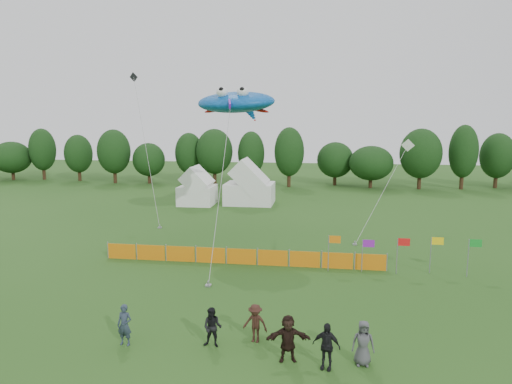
# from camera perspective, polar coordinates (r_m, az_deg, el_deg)

# --- Properties ---
(ground) EXTENTS (160.00, 160.00, 0.00)m
(ground) POSITION_cam_1_polar(r_m,az_deg,el_deg) (20.49, -2.54, -17.20)
(ground) COLOR #234C16
(ground) RESTS_ON ground
(treeline) EXTENTS (104.57, 8.78, 8.36)m
(treeline) POSITION_cam_1_polar(r_m,az_deg,el_deg) (63.20, 6.59, 4.49)
(treeline) COLOR #382314
(treeline) RESTS_ON ground
(tent_left) EXTENTS (3.78, 3.78, 3.33)m
(tent_left) POSITION_cam_1_polar(r_m,az_deg,el_deg) (49.70, -7.34, 0.37)
(tent_left) COLOR white
(tent_left) RESTS_ON ground
(tent_right) EXTENTS (5.29, 4.24, 3.74)m
(tent_right) POSITION_cam_1_polar(r_m,az_deg,el_deg) (49.66, -0.80, 0.68)
(tent_right) COLOR white
(tent_right) RESTS_ON ground
(barrier_fence) EXTENTS (17.90, 0.06, 1.00)m
(barrier_fence) POSITION_cam_1_polar(r_m,az_deg,el_deg) (29.16, -1.86, -8.06)
(barrier_fence) COLOR orange
(barrier_fence) RESTS_ON ground
(flag_row) EXTENTS (8.73, 0.58, 2.26)m
(flag_row) POSITION_cam_1_polar(r_m,az_deg,el_deg) (28.47, 17.58, -6.87)
(flag_row) COLOR gray
(flag_row) RESTS_ON ground
(spectator_a) EXTENTS (0.65, 0.46, 1.70)m
(spectator_a) POSITION_cam_1_polar(r_m,az_deg,el_deg) (19.90, -16.10, -15.68)
(spectator_a) COLOR #283443
(spectator_a) RESTS_ON ground
(spectator_b) EXTENTS (0.83, 0.66, 1.63)m
(spectator_b) POSITION_cam_1_polar(r_m,az_deg,el_deg) (19.14, -5.46, -16.50)
(spectator_b) COLOR black
(spectator_b) RESTS_ON ground
(spectator_c) EXTENTS (1.14, 0.80, 1.61)m
(spectator_c) POSITION_cam_1_polar(r_m,az_deg,el_deg) (19.43, -0.09, -16.08)
(spectator_c) COLOR #341C15
(spectator_c) RESTS_ON ground
(spectator_d) EXTENTS (1.11, 0.67, 1.77)m
(spectator_d) POSITION_cam_1_polar(r_m,az_deg,el_deg) (17.74, 8.78, -18.48)
(spectator_d) COLOR black
(spectator_d) RESTS_ON ground
(spectator_e) EXTENTS (0.85, 0.56, 1.71)m
(spectator_e) POSITION_cam_1_polar(r_m,az_deg,el_deg) (18.25, 13.24, -17.90)
(spectator_e) COLOR #45464A
(spectator_e) RESTS_ON ground
(spectator_f) EXTENTS (1.74, 0.80, 1.81)m
(spectator_f) POSITION_cam_1_polar(r_m,az_deg,el_deg) (18.08, 4.02, -17.77)
(spectator_f) COLOR black
(spectator_f) RESTS_ON ground
(stingray_kite) EXTENTS (6.84, 18.08, 11.41)m
(stingray_kite) POSITION_cam_1_polar(r_m,az_deg,el_deg) (34.44, -2.34, 11.08)
(stingray_kite) COLOR blue
(stingray_kite) RESTS_ON ground
(small_kite_white) EXTENTS (5.63, 8.94, 7.43)m
(small_kite_white) POSITION_cam_1_polar(r_m,az_deg,el_deg) (39.64, 16.77, 2.30)
(small_kite_white) COLOR white
(small_kite_white) RESTS_ON ground
(small_kite_dark) EXTENTS (5.49, 7.58, 13.67)m
(small_kite_dark) POSITION_cam_1_polar(r_m,az_deg,el_deg) (43.70, -13.93, 7.32)
(small_kite_dark) COLOR black
(small_kite_dark) RESTS_ON ground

